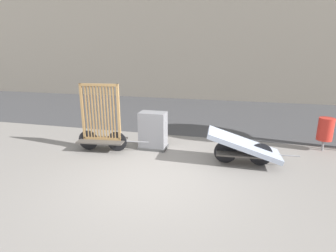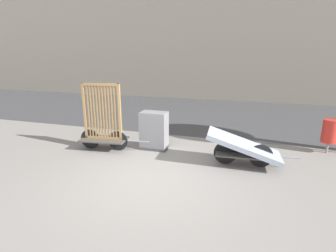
% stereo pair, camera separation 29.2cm
% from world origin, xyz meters
% --- Properties ---
extents(ground_plane, '(60.00, 60.00, 0.00)m').
position_xyz_m(ground_plane, '(0.00, 0.00, 0.00)').
color(ground_plane, gray).
extents(road_strip, '(56.00, 7.52, 0.01)m').
position_xyz_m(road_strip, '(0.00, 7.15, 0.00)').
color(road_strip, '#424244').
rests_on(road_strip, ground_plane).
extents(bike_cart_with_bedframe, '(2.09, 0.82, 1.96)m').
position_xyz_m(bike_cart_with_bedframe, '(-1.98, 1.44, 0.70)').
color(bike_cart_with_bedframe, '#4C4742').
rests_on(bike_cart_with_bedframe, ground_plane).
extents(bike_cart_with_mattress, '(2.31, 0.97, 0.88)m').
position_xyz_m(bike_cart_with_mattress, '(1.98, 1.44, 0.48)').
color(bike_cart_with_mattress, '#4C4742').
rests_on(bike_cart_with_mattress, ground_plane).
extents(utility_cabinet, '(0.83, 0.54, 1.11)m').
position_xyz_m(utility_cabinet, '(-0.59, 1.96, 0.52)').
color(utility_cabinet, '#4C4C4C').
rests_on(utility_cabinet, ground_plane).
extents(trash_bin, '(0.42, 0.42, 0.98)m').
position_xyz_m(trash_bin, '(4.29, 3.04, 0.65)').
color(trash_bin, gray).
rests_on(trash_bin, ground_plane).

